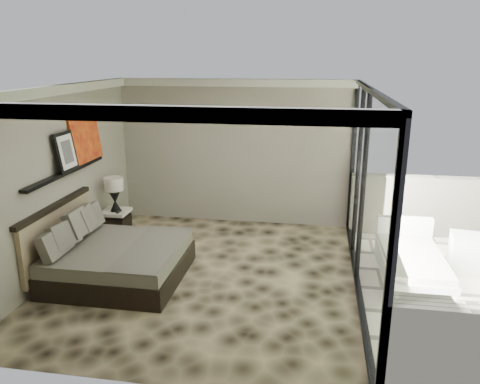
% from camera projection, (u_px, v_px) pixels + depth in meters
% --- Properties ---
extents(floor, '(5.00, 5.00, 0.00)m').
position_uv_depth(floor, '(206.00, 275.00, 7.11)').
color(floor, black).
rests_on(floor, ground).
extents(ceiling, '(4.50, 5.00, 0.02)m').
position_uv_depth(ceiling, '(202.00, 88.00, 6.33)').
color(ceiling, silver).
rests_on(ceiling, back_wall).
extents(back_wall, '(4.50, 0.02, 2.80)m').
position_uv_depth(back_wall, '(234.00, 153.00, 9.08)').
color(back_wall, gray).
rests_on(back_wall, floor).
extents(left_wall, '(0.02, 5.00, 2.80)m').
position_uv_depth(left_wall, '(60.00, 180.00, 7.07)').
color(left_wall, gray).
rests_on(left_wall, floor).
extents(glass_wall, '(0.08, 5.00, 2.80)m').
position_uv_depth(glass_wall, '(365.00, 194.00, 6.36)').
color(glass_wall, white).
rests_on(glass_wall, floor).
extents(terrace_slab, '(3.00, 5.00, 0.12)m').
position_uv_depth(terrace_slab, '(467.00, 299.00, 6.53)').
color(terrace_slab, beige).
rests_on(terrace_slab, ground).
extents(picture_ledge, '(0.12, 2.20, 0.05)m').
position_uv_depth(picture_ledge, '(66.00, 172.00, 7.13)').
color(picture_ledge, black).
rests_on(picture_ledge, left_wall).
extents(bed, '(1.92, 1.86, 1.06)m').
position_uv_depth(bed, '(112.00, 258.00, 6.96)').
color(bed, black).
rests_on(bed, floor).
extents(nightstand, '(0.60, 0.60, 0.47)m').
position_uv_depth(nightstand, '(116.00, 225.00, 8.54)').
color(nightstand, black).
rests_on(nightstand, floor).
extents(table_lamp, '(0.34, 0.34, 0.62)m').
position_uv_depth(table_lamp, '(114.00, 190.00, 8.32)').
color(table_lamp, black).
rests_on(table_lamp, nightstand).
extents(abstract_canvas, '(0.13, 0.90, 0.90)m').
position_uv_depth(abstract_canvas, '(85.00, 134.00, 7.66)').
color(abstract_canvas, '#C04410').
rests_on(abstract_canvas, picture_ledge).
extents(framed_print, '(0.11, 0.50, 0.60)m').
position_uv_depth(framed_print, '(66.00, 152.00, 7.01)').
color(framed_print, black).
rests_on(framed_print, picture_ledge).
extents(ottoman, '(0.64, 0.64, 0.56)m').
position_uv_depth(ottoman, '(469.00, 253.00, 7.21)').
color(ottoman, white).
rests_on(ottoman, terrace_slab).
extents(lounger, '(0.89, 1.77, 0.69)m').
position_uv_depth(lounger, '(412.00, 263.00, 7.01)').
color(lounger, white).
rests_on(lounger, terrace_slab).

